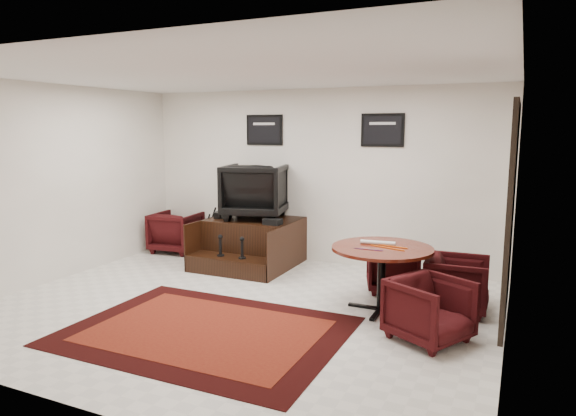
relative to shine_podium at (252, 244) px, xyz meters
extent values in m
plane|color=silver|center=(0.84, -1.88, -0.34)|extent=(6.00, 6.00, 0.00)
cube|color=white|center=(0.84, 0.62, 1.06)|extent=(6.00, 0.02, 2.80)
cube|color=white|center=(0.84, -4.38, 1.06)|extent=(6.00, 0.02, 2.80)
cube|color=white|center=(-2.16, -1.88, 1.06)|extent=(0.02, 5.00, 2.80)
cube|color=white|center=(3.84, -1.88, 1.06)|extent=(0.02, 5.00, 2.80)
cube|color=white|center=(0.84, -1.88, 2.46)|extent=(6.00, 5.00, 0.02)
cube|color=black|center=(3.81, -1.18, 0.96)|extent=(0.05, 1.90, 2.30)
cube|color=black|center=(3.80, -1.18, 0.96)|extent=(0.02, 1.72, 2.12)
cube|color=black|center=(3.81, -1.18, 0.96)|extent=(0.03, 0.05, 2.12)
cube|color=black|center=(-0.06, 0.60, 1.81)|extent=(0.66, 0.03, 0.50)
cube|color=black|center=(-0.06, 0.58, 1.81)|extent=(0.58, 0.01, 0.42)
cube|color=silver|center=(-0.06, 0.58, 1.91)|extent=(0.40, 0.00, 0.04)
cube|color=black|center=(1.94, 0.60, 1.81)|extent=(0.66, 0.03, 0.50)
cube|color=black|center=(1.94, 0.58, 1.81)|extent=(0.58, 0.01, 0.42)
cube|color=silver|center=(1.94, 0.58, 1.91)|extent=(0.40, 0.00, 0.04)
cube|color=black|center=(0.89, -2.66, -0.33)|extent=(2.93, 2.20, 0.01)
cube|color=#5C130D|center=(0.89, -2.66, -0.33)|extent=(2.41, 1.67, 0.01)
cube|color=black|center=(0.00, 0.10, 0.03)|extent=(1.41, 1.04, 0.73)
cube|color=black|center=(0.00, -0.63, -0.21)|extent=(1.41, 0.42, 0.26)
cube|color=black|center=(-0.70, -0.11, 0.03)|extent=(0.02, 1.46, 0.73)
cube|color=black|center=(0.70, -0.11, 0.03)|extent=(0.02, 1.46, 0.73)
cylinder|color=black|center=(-0.19, -0.63, -0.07)|extent=(0.11, 0.11, 0.02)
cylinder|color=black|center=(-0.19, -0.63, 0.06)|extent=(0.04, 0.04, 0.24)
sphere|color=black|center=(-0.19, -0.63, 0.22)|extent=(0.07, 0.07, 0.07)
cylinder|color=black|center=(0.19, -0.63, -0.07)|extent=(0.11, 0.11, 0.02)
cylinder|color=black|center=(0.19, -0.63, 0.06)|extent=(0.04, 0.04, 0.24)
sphere|color=black|center=(0.19, -0.63, 0.22)|extent=(0.07, 0.07, 0.07)
imported|color=black|center=(0.00, 0.15, 0.88)|extent=(1.13, 1.09, 0.98)
cube|color=black|center=(-0.57, -0.04, 0.45)|extent=(0.16, 0.30, 0.10)
cube|color=black|center=(-0.45, -0.01, 0.45)|extent=(0.16, 0.30, 0.10)
cube|color=black|center=(0.50, -0.24, 0.44)|extent=(0.28, 0.20, 0.09)
imported|color=black|center=(-1.64, 0.21, 0.05)|extent=(0.82, 0.78, 0.78)
cylinder|color=#4B120A|center=(2.44, -1.23, 0.43)|extent=(1.20, 1.20, 0.04)
cylinder|color=black|center=(2.44, -1.23, 0.06)|extent=(0.10, 0.10, 0.71)
cube|color=black|center=(2.44, -1.23, -0.32)|extent=(0.80, 0.06, 0.03)
cube|color=black|center=(2.44, -1.23, -0.32)|extent=(0.06, 0.80, 0.03)
imported|color=black|center=(2.38, -0.40, 0.00)|extent=(0.82, 0.79, 0.68)
imported|color=black|center=(3.27, -0.86, 0.03)|extent=(0.70, 0.74, 0.73)
imported|color=black|center=(3.12, -1.90, 0.03)|extent=(0.92, 0.94, 0.73)
cylinder|color=silver|center=(2.36, -1.14, 0.47)|extent=(0.42, 0.09, 0.05)
cylinder|color=#E85B0C|center=(2.51, -1.27, 0.45)|extent=(0.44, 0.14, 0.01)
cylinder|color=#E85B0C|center=(2.51, -1.17, 0.45)|extent=(0.45, 0.08, 0.01)
cylinder|color=#4C1933|center=(2.21, -1.44, 0.45)|extent=(0.10, 0.02, 0.01)
cylinder|color=#4C1933|center=(2.27, -1.44, 0.45)|extent=(0.10, 0.02, 0.01)
cylinder|color=#4C1933|center=(2.33, -1.44, 0.45)|extent=(0.10, 0.02, 0.01)
cylinder|color=#4C1933|center=(2.39, -1.44, 0.45)|extent=(0.10, 0.02, 0.01)
cylinder|color=#4C1933|center=(2.45, -1.44, 0.45)|extent=(0.10, 0.02, 0.01)
camera|label=1|loc=(3.89, -7.10, 1.84)|focal=32.00mm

